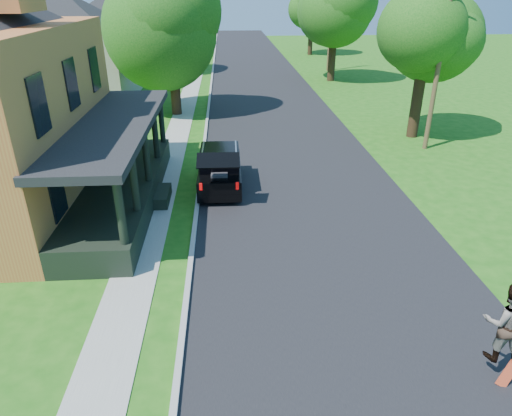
{
  "coord_description": "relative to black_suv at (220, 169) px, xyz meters",
  "views": [
    {
      "loc": [
        -2.89,
        -9.75,
        7.31
      ],
      "look_at": [
        -2.04,
        3.0,
        1.08
      ],
      "focal_mm": 32.0,
      "sensor_mm": 36.0,
      "label": 1
    }
  ],
  "objects": [
    {
      "name": "front_walk",
      "position": [
        -6.3,
        -1.3,
        -0.76
      ],
      "size": [
        6.5,
        1.2,
        0.03
      ],
      "primitive_type": "cube",
      "color": "gray",
      "rests_on": "ground"
    },
    {
      "name": "skateboard",
      "position": [
        5.88,
        -10.59,
        -0.41
      ],
      "size": [
        0.57,
        0.25,
        0.8
      ],
      "rotation": [
        0.0,
        0.0,
        -0.37
      ],
      "color": "#B5300F",
      "rests_on": "ground"
    },
    {
      "name": "utility_pole_far",
      "position": [
        10.2,
        27.73,
        3.23
      ],
      "size": [
        1.53,
        0.26,
        7.7
      ],
      "rotation": [
        0.0,
        0.0,
        -0.03
      ],
      "color": "#4E3A24",
      "rests_on": "ground"
    },
    {
      "name": "tree_right_far",
      "position": [
        10.38,
        39.09,
        4.87
      ],
      "size": [
        6.17,
        5.95,
        8.55
      ],
      "rotation": [
        0.0,
        0.0,
        0.16
      ],
      "color": "black",
      "rests_on": "ground"
    },
    {
      "name": "skateboarder",
      "position": [
        5.7,
        -10.3,
        0.58
      ],
      "size": [
        1.01,
        0.88,
        1.77
      ],
      "rotation": [
        0.0,
        0.0,
        2.87
      ],
      "color": "black",
      "rests_on": "ground"
    },
    {
      "name": "curb",
      "position": [
        -0.85,
        12.7,
        -0.76
      ],
      "size": [
        0.15,
        120.0,
        0.12
      ],
      "primitive_type": "cube",
      "color": "#A0A09B",
      "rests_on": "ground"
    },
    {
      "name": "tree_left_mid",
      "position": [
        -2.85,
        11.88,
        5.12
      ],
      "size": [
        8.36,
        8.14,
        9.33
      ],
      "rotation": [
        0.0,
        0.0,
        0.42
      ],
      "color": "black",
      "rests_on": "ground"
    },
    {
      "name": "utility_pole_near",
      "position": [
        10.2,
        4.2,
        3.39
      ],
      "size": [
        1.43,
        0.24,
        8.05
      ],
      "rotation": [
        0.0,
        0.0,
        -0.03
      ],
      "color": "#4E3A24",
      "rests_on": "ground"
    },
    {
      "name": "tree_left_far",
      "position": [
        -6.08,
        27.2,
        4.94
      ],
      "size": [
        6.9,
        7.05,
        8.67
      ],
      "rotation": [
        0.0,
        0.0,
        -0.4
      ],
      "color": "black",
      "rests_on": "ground"
    },
    {
      "name": "black_suv",
      "position": [
        0.0,
        0.0,
        0.0
      ],
      "size": [
        1.68,
        4.27,
        1.98
      ],
      "rotation": [
        0.0,
        0.0,
        -0.01
      ],
      "color": "black",
      "rests_on": "ground"
    },
    {
      "name": "tree_right_mid",
      "position": [
        9.34,
        22.61,
        5.28
      ],
      "size": [
        7.25,
        7.46,
        9.15
      ],
      "rotation": [
        0.0,
        0.0,
        -0.4
      ],
      "color": "black",
      "rests_on": "ground"
    },
    {
      "name": "neighbor_house_mid",
      "position": [
        -10.3,
        16.7,
        3.43
      ],
      "size": [
        12.78,
        12.78,
        8.3
      ],
      "color": "#ADA999",
      "rests_on": "ground"
    },
    {
      "name": "street",
      "position": [
        3.2,
        12.7,
        -0.76
      ],
      "size": [
        8.0,
        120.0,
        0.02
      ],
      "primitive_type": "cube",
      "color": "black",
      "rests_on": "ground"
    },
    {
      "name": "ground",
      "position": [
        3.2,
        -7.3,
        -0.76
      ],
      "size": [
        140.0,
        140.0,
        0.0
      ],
      "primitive_type": "plane",
      "color": "#1D5B12",
      "rests_on": "ground"
    },
    {
      "name": "neighbor_house_far",
      "position": [
        -10.3,
        32.7,
        3.43
      ],
      "size": [
        12.78,
        12.78,
        8.3
      ],
      "color": "#ADA999",
      "rests_on": "ground"
    },
    {
      "name": "sidewalk",
      "position": [
        -2.4,
        12.7,
        -0.76
      ],
      "size": [
        1.3,
        120.0,
        0.03
      ],
      "primitive_type": "cube",
      "color": "gray",
      "rests_on": "ground"
    },
    {
      "name": "tree_right_near",
      "position": [
        10.27,
        6.29,
        4.36
      ],
      "size": [
        5.47,
        5.6,
        7.67
      ],
      "rotation": [
        0.0,
        0.0,
        -0.21
      ],
      "color": "black",
      "rests_on": "ground"
    }
  ]
}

